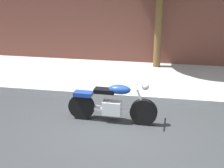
# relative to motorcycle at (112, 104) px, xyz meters

# --- Properties ---
(ground_plane) EXTENTS (60.00, 60.00, 0.00)m
(ground_plane) POSITION_rel_motorcycle_xyz_m (0.14, -0.38, -0.46)
(ground_plane) COLOR #303335
(sidewalk) EXTENTS (23.83, 3.36, 0.14)m
(sidewalk) POSITION_rel_motorcycle_xyz_m (0.14, 3.03, -0.39)
(sidewalk) COLOR #ACACAC
(sidewalk) RESTS_ON ground
(motorcycle) EXTENTS (2.15, 0.70, 1.14)m
(motorcycle) POSITION_rel_motorcycle_xyz_m (0.00, 0.00, 0.00)
(motorcycle) COLOR black
(motorcycle) RESTS_ON ground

